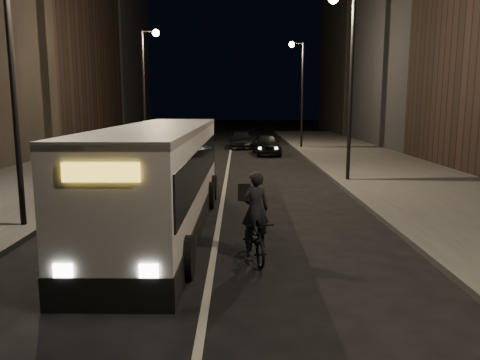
{
  "coord_description": "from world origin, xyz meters",
  "views": [
    {
      "loc": [
        0.6,
        -9.12,
        3.62
      ],
      "look_at": [
        0.64,
        3.71,
        1.5
      ],
      "focal_mm": 35.0,
      "sensor_mm": 36.0,
      "label": 1
    }
  ],
  "objects_px": {
    "car_far": "(241,140)",
    "streetlight_left_near": "(19,38)",
    "streetlight_left_far": "(147,76)",
    "car_near": "(266,144)",
    "streetlight_right_mid": "(346,63)",
    "cyclist_on_bicycle": "(255,231)",
    "streetlight_right_far": "(299,80)",
    "city_bus": "(161,174)",
    "car_mid": "(195,141)"
  },
  "relations": [
    {
      "from": "car_far",
      "to": "streetlight_left_near",
      "type": "bearing_deg",
      "value": -103.36
    },
    {
      "from": "streetlight_left_far",
      "to": "car_near",
      "type": "height_order",
      "value": "streetlight_left_far"
    },
    {
      "from": "streetlight_right_mid",
      "to": "cyclist_on_bicycle",
      "type": "relative_size",
      "value": 3.83
    },
    {
      "from": "streetlight_right_mid",
      "to": "cyclist_on_bicycle",
      "type": "xyz_separation_m",
      "value": [
        -4.35,
        -10.68,
        -4.65
      ]
    },
    {
      "from": "car_near",
      "to": "streetlight_left_far",
      "type": "bearing_deg",
      "value": -171.72
    },
    {
      "from": "streetlight_right_mid",
      "to": "streetlight_left_near",
      "type": "bearing_deg",
      "value": -143.12
    },
    {
      "from": "streetlight_right_mid",
      "to": "cyclist_on_bicycle",
      "type": "distance_m",
      "value": 12.43
    },
    {
      "from": "streetlight_right_far",
      "to": "car_near",
      "type": "bearing_deg",
      "value": -123.2
    },
    {
      "from": "streetlight_left_near",
      "to": "car_far",
      "type": "distance_m",
      "value": 25.96
    },
    {
      "from": "streetlight_right_mid",
      "to": "city_bus",
      "type": "distance_m",
      "value": 11.18
    },
    {
      "from": "streetlight_right_mid",
      "to": "city_bus",
      "type": "xyz_separation_m",
      "value": [
        -6.93,
        -7.94,
        -3.74
      ]
    },
    {
      "from": "streetlight_left_far",
      "to": "car_mid",
      "type": "xyz_separation_m",
      "value": [
        2.46,
        6.39,
        -4.75
      ]
    },
    {
      "from": "streetlight_left_far",
      "to": "streetlight_right_mid",
      "type": "bearing_deg",
      "value": -43.16
    },
    {
      "from": "streetlight_left_far",
      "to": "car_far",
      "type": "height_order",
      "value": "streetlight_left_far"
    },
    {
      "from": "streetlight_right_mid",
      "to": "streetlight_right_far",
      "type": "relative_size",
      "value": 1.0
    },
    {
      "from": "car_mid",
      "to": "car_near",
      "type": "bearing_deg",
      "value": 143.93
    },
    {
      "from": "streetlight_right_far",
      "to": "car_mid",
      "type": "xyz_separation_m",
      "value": [
        -8.2,
        0.39,
        -4.75
      ]
    },
    {
      "from": "city_bus",
      "to": "car_mid",
      "type": "height_order",
      "value": "city_bus"
    },
    {
      "from": "car_near",
      "to": "car_mid",
      "type": "relative_size",
      "value": 1.16
    },
    {
      "from": "streetlight_right_far",
      "to": "cyclist_on_bicycle",
      "type": "relative_size",
      "value": 3.83
    },
    {
      "from": "city_bus",
      "to": "car_near",
      "type": "height_order",
      "value": "city_bus"
    },
    {
      "from": "streetlight_left_near",
      "to": "car_mid",
      "type": "height_order",
      "value": "streetlight_left_near"
    },
    {
      "from": "streetlight_left_near",
      "to": "car_near",
      "type": "bearing_deg",
      "value": 68.23
    },
    {
      "from": "cyclist_on_bicycle",
      "to": "car_mid",
      "type": "distance_m",
      "value": 27.34
    },
    {
      "from": "streetlight_left_near",
      "to": "streetlight_left_far",
      "type": "bearing_deg",
      "value": 90.0
    },
    {
      "from": "car_far",
      "to": "car_near",
      "type": "bearing_deg",
      "value": -70.11
    },
    {
      "from": "streetlight_left_near",
      "to": "cyclist_on_bicycle",
      "type": "relative_size",
      "value": 3.83
    },
    {
      "from": "streetlight_right_mid",
      "to": "streetlight_left_near",
      "type": "distance_m",
      "value": 13.33
    },
    {
      "from": "streetlight_right_far",
      "to": "city_bus",
      "type": "bearing_deg",
      "value": -106.15
    },
    {
      "from": "streetlight_right_far",
      "to": "streetlight_left_far",
      "type": "xyz_separation_m",
      "value": [
        -10.66,
        -6.0,
        0.0
      ]
    },
    {
      "from": "streetlight_right_far",
      "to": "streetlight_left_far",
      "type": "distance_m",
      "value": 12.24
    },
    {
      "from": "streetlight_right_far",
      "to": "streetlight_left_near",
      "type": "distance_m",
      "value": 26.26
    },
    {
      "from": "streetlight_left_far",
      "to": "car_far",
      "type": "relative_size",
      "value": 1.8
    },
    {
      "from": "streetlight_right_far",
      "to": "car_far",
      "type": "bearing_deg",
      "value": 170.24
    },
    {
      "from": "car_mid",
      "to": "cyclist_on_bicycle",
      "type": "bearing_deg",
      "value": 102.43
    },
    {
      "from": "city_bus",
      "to": "cyclist_on_bicycle",
      "type": "bearing_deg",
      "value": -45.97
    },
    {
      "from": "streetlight_left_far",
      "to": "car_mid",
      "type": "height_order",
      "value": "streetlight_left_far"
    },
    {
      "from": "cyclist_on_bicycle",
      "to": "car_far",
      "type": "xyz_separation_m",
      "value": [
        -0.18,
        27.45,
        -0.05
      ]
    },
    {
      "from": "streetlight_right_far",
      "to": "streetlight_left_far",
      "type": "height_order",
      "value": "same"
    },
    {
      "from": "streetlight_left_far",
      "to": "cyclist_on_bicycle",
      "type": "height_order",
      "value": "streetlight_left_far"
    },
    {
      "from": "streetlight_left_far",
      "to": "cyclist_on_bicycle",
      "type": "xyz_separation_m",
      "value": [
        6.31,
        -20.68,
        -4.65
      ]
    },
    {
      "from": "streetlight_right_mid",
      "to": "car_near",
      "type": "height_order",
      "value": "streetlight_right_mid"
    },
    {
      "from": "city_bus",
      "to": "car_far",
      "type": "xyz_separation_m",
      "value": [
        2.4,
        24.72,
        -0.97
      ]
    },
    {
      "from": "streetlight_left_far",
      "to": "streetlight_left_near",
      "type": "bearing_deg",
      "value": -90.0
    },
    {
      "from": "streetlight_right_mid",
      "to": "car_mid",
      "type": "distance_m",
      "value": 18.93
    },
    {
      "from": "streetlight_right_mid",
      "to": "car_mid",
      "type": "bearing_deg",
      "value": 116.59
    },
    {
      "from": "city_bus",
      "to": "car_far",
      "type": "distance_m",
      "value": 24.85
    },
    {
      "from": "streetlight_left_near",
      "to": "city_bus",
      "type": "xyz_separation_m",
      "value": [
        3.73,
        0.06,
        -3.74
      ]
    },
    {
      "from": "streetlight_right_far",
      "to": "cyclist_on_bicycle",
      "type": "xyz_separation_m",
      "value": [
        -4.35,
        -26.68,
        -4.65
      ]
    },
    {
      "from": "streetlight_left_far",
      "to": "car_far",
      "type": "bearing_deg",
      "value": 47.87
    }
  ]
}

